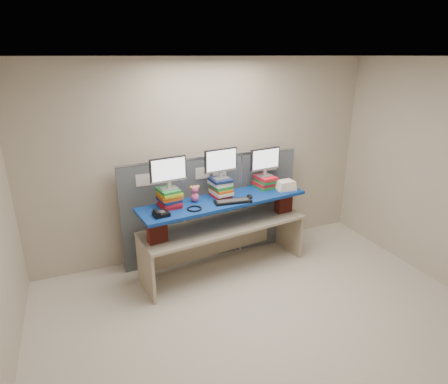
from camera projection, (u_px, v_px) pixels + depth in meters
name	position (u px, v px, depth m)	size (l,w,h in m)	color
room	(277.00, 212.00, 3.58)	(5.00, 4.00, 2.80)	#BBAD9A
cubicle_partition	(213.00, 207.00, 5.35)	(2.60, 0.06, 1.53)	#454B51
desk	(224.00, 233.00, 5.05)	(2.32, 0.94, 0.69)	tan
brick_pier_left	(157.00, 230.00, 4.47)	(0.23, 0.13, 0.31)	maroon
brick_pier_right	(284.00, 201.00, 5.34)	(0.23, 0.13, 0.31)	maroon
blue_board	(224.00, 201.00, 4.89)	(2.26, 0.56, 0.04)	navy
book_stack_left	(169.00, 198.00, 4.61)	(0.29, 0.34, 0.23)	red
book_stack_center	(221.00, 187.00, 4.94)	(0.28, 0.33, 0.25)	red
book_stack_right	(264.00, 182.00, 5.28)	(0.28, 0.33, 0.17)	#1F7632
monitor_left	(168.00, 171.00, 4.49)	(0.46, 0.15, 0.40)	#A8A8AD
monitor_center	(221.00, 162.00, 4.82)	(0.46, 0.15, 0.40)	#A8A8AD
monitor_right	(265.00, 160.00, 5.17)	(0.46, 0.15, 0.40)	#A8A8AD
keyboard	(233.00, 201.00, 4.77)	(0.49, 0.21, 0.03)	black
mouse	(250.00, 196.00, 4.93)	(0.07, 0.12, 0.04)	black
desk_phone	(161.00, 214.00, 4.36)	(0.20, 0.18, 0.07)	black
headset	(194.00, 209.00, 4.55)	(0.18, 0.18, 0.02)	black
plush_toy	(195.00, 193.00, 4.76)	(0.13, 0.10, 0.22)	#D95288
binder_stack	(285.00, 185.00, 5.22)	(0.26, 0.21, 0.12)	#F2EACE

